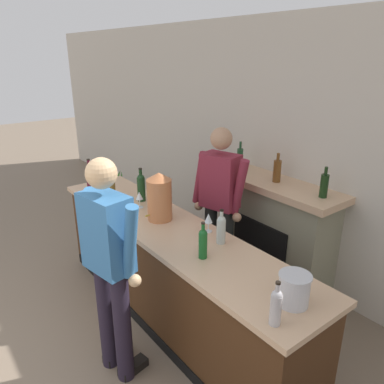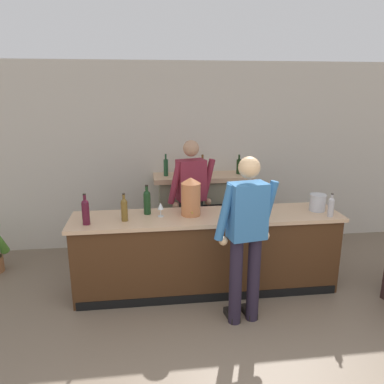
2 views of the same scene
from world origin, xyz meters
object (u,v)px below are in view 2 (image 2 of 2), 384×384
object	(u,v)px
person_customer	(246,234)
wine_bottle_rose_blush	(147,201)
ice_bucket_steel	(318,202)
wine_bottle_burgundy_dark	(259,205)
wine_glass_by_dispenser	(227,199)
wine_bottle_riesling_slim	(86,211)
wine_glass_near_bucket	(161,207)
person_bartender	(191,198)
wine_bottle_merlot_tall	(124,209)
copper_dispenser	(191,196)
fireplace_stone	(202,211)
wine_bottle_cabernet_heavy	(245,199)
wine_bottle_port_short	(331,206)

from	to	relation	value
person_customer	wine_bottle_rose_blush	size ratio (longest dim) A/B	5.02
ice_bucket_steel	wine_bottle_burgundy_dark	distance (m)	0.76
ice_bucket_steel	wine_glass_by_dispenser	distance (m)	1.08
wine_bottle_riesling_slim	wine_glass_near_bucket	distance (m)	0.82
person_bartender	wine_bottle_merlot_tall	distance (m)	1.13
wine_bottle_burgundy_dark	wine_glass_near_bucket	xyz separation A→B (m)	(-1.12, 0.11, -0.01)
person_bartender	wine_bottle_rose_blush	distance (m)	0.81
person_bartender	wine_bottle_burgundy_dark	distance (m)	1.03
person_bartender	wine_bottle_rose_blush	size ratio (longest dim) A/B	4.96
copper_dispenser	wine_bottle_burgundy_dark	distance (m)	0.79
person_bartender	ice_bucket_steel	size ratio (longest dim) A/B	8.56
person_customer	wine_bottle_riesling_slim	distance (m)	1.72
fireplace_stone	copper_dispenser	xyz separation A→B (m)	(-0.33, -1.22, 0.59)
wine_bottle_merlot_tall	wine_bottle_burgundy_dark	distance (m)	1.52
wine_bottle_merlot_tall	wine_bottle_riesling_slim	xyz separation A→B (m)	(-0.40, -0.06, 0.01)
copper_dispenser	wine_bottle_cabernet_heavy	size ratio (longest dim) A/B	1.54
fireplace_stone	copper_dispenser	world-z (taller)	fireplace_stone
fireplace_stone	ice_bucket_steel	xyz separation A→B (m)	(1.20, -1.25, 0.46)
wine_bottle_rose_blush	wine_bottle_riesling_slim	bearing A→B (deg)	-157.61
person_customer	wine_glass_by_dispenser	world-z (taller)	person_customer
wine_bottle_cabernet_heavy	wine_bottle_riesling_slim	distance (m)	1.86
wine_bottle_rose_blush	wine_glass_by_dispenser	world-z (taller)	wine_bottle_rose_blush
wine_bottle_cabernet_heavy	wine_glass_by_dispenser	world-z (taller)	wine_bottle_cabernet_heavy
ice_bucket_steel	copper_dispenser	bearing A→B (deg)	178.85
person_customer	person_bartender	bearing A→B (deg)	105.44
wine_glass_by_dispenser	wine_bottle_burgundy_dark	bearing A→B (deg)	-45.16
person_customer	wine_bottle_rose_blush	world-z (taller)	person_customer
person_bartender	wine_bottle_riesling_slim	bearing A→B (deg)	-146.72
copper_dispenser	wine_glass_by_dispenser	size ratio (longest dim) A/B	2.69
copper_dispenser	ice_bucket_steel	distance (m)	1.53
person_customer	wine_glass_near_bucket	xyz separation A→B (m)	(-0.81, 0.71, 0.10)
person_customer	wine_bottle_merlot_tall	world-z (taller)	person_customer
wine_bottle_port_short	wine_bottle_rose_blush	bearing A→B (deg)	170.25
wine_bottle_cabernet_heavy	wine_bottle_burgundy_dark	distance (m)	0.28
copper_dispenser	wine_glass_near_bucket	xyz separation A→B (m)	(-0.35, -0.01, -0.11)
person_bartender	wine_bottle_riesling_slim	world-z (taller)	person_bartender
copper_dispenser	wine_bottle_port_short	size ratio (longest dim) A/B	1.61
person_customer	wine_bottle_riesling_slim	size ratio (longest dim) A/B	5.07
ice_bucket_steel	wine_bottle_burgundy_dark	world-z (taller)	wine_bottle_burgundy_dark
person_bartender	copper_dispenser	xyz separation A→B (m)	(-0.09, -0.64, 0.21)
copper_dispenser	wine_bottle_port_short	world-z (taller)	copper_dispenser
wine_bottle_riesling_slim	wine_glass_near_bucket	size ratio (longest dim) A/B	2.09
copper_dispenser	wine_bottle_rose_blush	bearing A→B (deg)	168.76
wine_bottle_rose_blush	wine_bottle_port_short	xyz separation A→B (m)	(2.08, -0.36, -0.03)
copper_dispenser	wine_bottle_cabernet_heavy	distance (m)	0.70
wine_bottle_port_short	wine_bottle_burgundy_dark	world-z (taller)	wine_bottle_burgundy_dark
fireplace_stone	person_bartender	world-z (taller)	person_bartender
wine_bottle_merlot_tall	wine_bottle_rose_blush	world-z (taller)	wine_bottle_rose_blush
wine_bottle_riesling_slim	wine_bottle_rose_blush	bearing A→B (deg)	22.39
wine_bottle_port_short	wine_bottle_merlot_tall	bearing A→B (deg)	176.28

